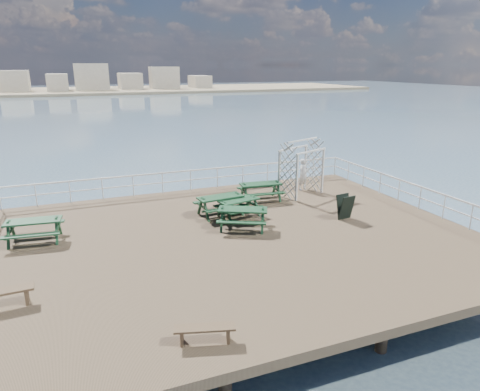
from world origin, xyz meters
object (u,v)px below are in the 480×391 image
at_px(picnic_table_c, 261,188).
at_px(picnic_table_b, 220,201).
at_px(picnic_table_a, 34,226).
at_px(picnic_table_e, 239,204).
at_px(flat_bench_far, 205,331).
at_px(person, 303,174).
at_px(trellis_arbor, 301,170).
at_px(picnic_table_d, 243,214).

bearing_deg(picnic_table_c, picnic_table_b, -146.78).
relative_size(picnic_table_a, picnic_table_c, 1.00).
height_order(picnic_table_e, flat_bench_far, picnic_table_e).
height_order(picnic_table_b, person, person).
bearing_deg(picnic_table_b, trellis_arbor, 10.31).
relative_size(picnic_table_d, person, 1.48).
xyz_separation_m(picnic_table_e, trellis_arbor, (4.13, 1.95, 0.69)).
xyz_separation_m(picnic_table_e, flat_bench_far, (-3.96, -7.95, -0.24)).
height_order(picnic_table_a, flat_bench_far, picnic_table_a).
bearing_deg(person, flat_bench_far, -148.76).
bearing_deg(trellis_arbor, picnic_table_d, -165.36).
bearing_deg(picnic_table_c, picnic_table_e, -129.97).
height_order(picnic_table_c, picnic_table_e, picnic_table_c).
bearing_deg(trellis_arbor, picnic_table_a, 166.22).
height_order(picnic_table_c, trellis_arbor, trellis_arbor).
distance_m(picnic_table_a, trellis_arbor, 12.34).
bearing_deg(picnic_table_a, picnic_table_b, 8.74).
bearing_deg(picnic_table_e, picnic_table_b, 132.01).
bearing_deg(picnic_table_d, person, 65.63).
height_order(picnic_table_b, flat_bench_far, picnic_table_b).
xyz_separation_m(flat_bench_far, trellis_arbor, (8.09, 9.90, 0.93)).
bearing_deg(person, picnic_table_c, 177.20).
xyz_separation_m(picnic_table_c, picnic_table_d, (-2.21, -3.18, -0.01)).
xyz_separation_m(flat_bench_far, person, (8.61, 10.58, 0.51)).
height_order(picnic_table_e, trellis_arbor, trellis_arbor).
xyz_separation_m(picnic_table_d, picnic_table_e, (0.38, 1.40, -0.05)).
distance_m(picnic_table_a, flat_bench_far, 9.12).
relative_size(picnic_table_e, trellis_arbor, 0.73).
height_order(picnic_table_b, picnic_table_e, picnic_table_b).
bearing_deg(picnic_table_c, picnic_table_d, -119.05).
xyz_separation_m(picnic_table_b, person, (5.32, 2.15, 0.21)).
bearing_deg(picnic_table_e, flat_bench_far, -129.29).
bearing_deg(picnic_table_c, trellis_arbor, 9.93).
height_order(flat_bench_far, trellis_arbor, trellis_arbor).
distance_m(picnic_table_d, flat_bench_far, 7.47).
bearing_deg(picnic_table_d, picnic_table_a, -164.86).
height_order(picnic_table_a, picnic_table_d, picnic_table_a).
height_order(picnic_table_a, person, person).
bearing_deg(person, picnic_table_e, -170.06).
xyz_separation_m(picnic_table_b, flat_bench_far, (-3.28, -8.43, -0.30)).
bearing_deg(person, picnic_table_d, -160.88).
relative_size(picnic_table_a, trellis_arbor, 0.76).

